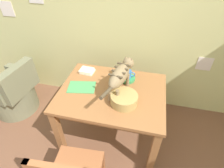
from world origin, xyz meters
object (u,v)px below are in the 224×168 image
(dining_table, at_px, (112,97))
(coffee_mug, at_px, (128,74))
(wicker_armchair, at_px, (15,95))
(cat, at_px, (121,74))
(magazine, at_px, (82,87))
(wicker_basket, at_px, (124,99))
(book_stack, at_px, (87,71))
(saucer_bowl, at_px, (127,78))

(dining_table, xyz_separation_m, coffee_mug, (0.13, 0.24, 0.17))
(wicker_armchair, bearing_deg, cat, -86.27)
(dining_table, bearing_deg, magazine, -177.97)
(dining_table, bearing_deg, wicker_basket, -42.48)
(dining_table, relative_size, book_stack, 6.28)
(saucer_bowl, distance_m, book_stack, 0.50)
(cat, bearing_deg, saucer_bowl, 90.00)
(saucer_bowl, distance_m, wicker_basket, 0.38)
(cat, distance_m, book_stack, 0.55)
(cat, distance_m, wicker_basket, 0.25)
(coffee_mug, distance_m, magazine, 0.54)
(coffee_mug, xyz_separation_m, magazine, (-0.47, -0.25, -0.07))
(dining_table, bearing_deg, saucer_bowl, 62.59)
(saucer_bowl, relative_size, book_stack, 1.02)
(book_stack, bearing_deg, coffee_mug, -3.44)
(dining_table, relative_size, cat, 1.61)
(coffee_mug, height_order, wicker_basket, coffee_mug)
(saucer_bowl, height_order, wicker_armchair, wicker_armchair)
(saucer_bowl, relative_size, coffee_mug, 1.37)
(dining_table, relative_size, saucer_bowl, 6.15)
(cat, distance_m, magazine, 0.48)
(cat, relative_size, saucer_bowl, 3.82)
(dining_table, height_order, cat, cat)
(magazine, bearing_deg, cat, -4.50)
(saucer_bowl, bearing_deg, magazine, -151.48)
(wicker_basket, bearing_deg, coffee_mug, 93.94)
(cat, relative_size, coffee_mug, 5.23)
(book_stack, bearing_deg, cat, -27.39)
(coffee_mug, relative_size, wicker_armchair, 0.17)
(dining_table, bearing_deg, book_stack, 144.22)
(wicker_basket, distance_m, wicker_armchair, 1.70)
(saucer_bowl, bearing_deg, dining_table, -117.41)
(cat, bearing_deg, coffee_mug, 89.13)
(dining_table, bearing_deg, coffee_mug, 61.98)
(magazine, bearing_deg, wicker_armchair, 163.43)
(cat, xyz_separation_m, coffee_mug, (0.04, 0.21, -0.14))
(coffee_mug, height_order, book_stack, coffee_mug)
(wicker_armchair, bearing_deg, book_stack, -74.85)
(book_stack, bearing_deg, wicker_basket, -37.86)
(saucer_bowl, distance_m, coffee_mug, 0.06)
(magazine, bearing_deg, wicker_basket, -25.23)
(cat, bearing_deg, wicker_basket, -56.41)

